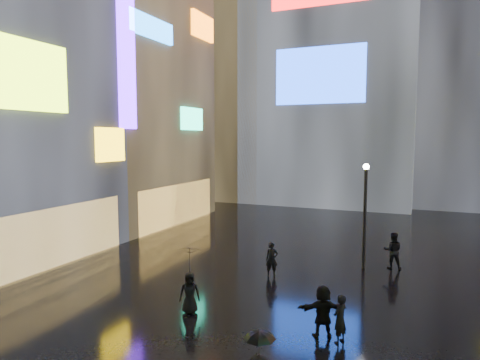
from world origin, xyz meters
The scene contains 12 objects.
ground centered at (0.00, 20.00, 0.00)m, with size 140.00×140.00×0.00m, color black.
building_left_far centered at (-15.98, 26.00, 10.98)m, with size 10.28×12.00×22.00m.
tower_flank_right centered at (9.00, 46.00, 17.00)m, with size 12.00×12.00×34.00m, color black.
tower_flank_left centered at (-14.00, 42.00, 13.00)m, with size 10.00×10.00×26.00m, color black.
lamp_far centered at (3.22, 20.06, 2.94)m, with size 0.30×0.30×5.20m.
pedestrian_4 centered at (-1.94, 11.84, 0.77)m, with size 0.75×0.49×1.53m, color black.
pedestrian_5 centered at (2.96, 11.88, 0.86)m, with size 1.60×0.51×1.72m, color black.
pedestrian_6 centered at (-0.57, 17.08, 0.79)m, with size 0.58×0.38×1.59m, color black.
pedestrian_7 centered at (4.55, 20.54, 0.91)m, with size 0.88×0.69×1.81m, color black.
umbrella_1 centered at (2.67, 6.83, 2.05)m, with size 0.68×0.68×0.60m, color black.
umbrella_2 centered at (-1.94, 11.84, 2.01)m, with size 1.05×1.07×0.96m, color black.
pedestrian_8 centered at (3.54, 11.73, 0.77)m, with size 0.56×0.37×1.54m, color black.
Camera 1 is at (5.75, -1.39, 6.43)m, focal length 32.00 mm.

